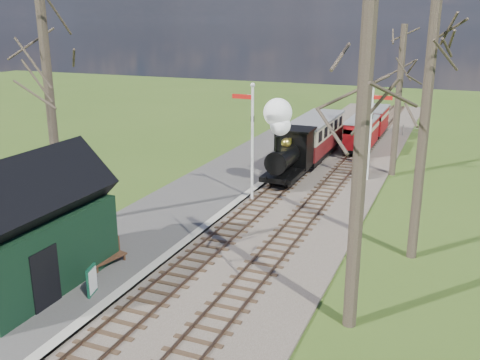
# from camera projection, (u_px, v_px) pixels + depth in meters

# --- Properties ---
(distant_hills) EXTENTS (114.40, 48.00, 22.02)m
(distant_hills) POSITION_uv_depth(u_px,v_px,m) (390.00, 209.00, 74.99)
(distant_hills) COLOR #385B23
(distant_hills) RESTS_ON ground
(ballast_bed) EXTENTS (8.00, 60.00, 0.10)m
(ballast_bed) POSITION_uv_depth(u_px,v_px,m) (318.00, 175.00, 32.88)
(ballast_bed) COLOR brown
(ballast_bed) RESTS_ON ground
(track_near) EXTENTS (1.60, 60.00, 0.15)m
(track_near) POSITION_uv_depth(u_px,v_px,m) (297.00, 172.00, 33.34)
(track_near) COLOR brown
(track_near) RESTS_ON ground
(track_far) EXTENTS (1.60, 60.00, 0.15)m
(track_far) POSITION_uv_depth(u_px,v_px,m) (339.00, 177.00, 32.39)
(track_far) COLOR brown
(track_far) RESTS_ON ground
(platform) EXTENTS (5.00, 44.00, 0.20)m
(platform) POSITION_uv_depth(u_px,v_px,m) (187.00, 204.00, 27.56)
(platform) COLOR #474442
(platform) RESTS_ON ground
(coping_strip) EXTENTS (0.40, 44.00, 0.21)m
(coping_strip) POSITION_uv_depth(u_px,v_px,m) (228.00, 210.00, 26.71)
(coping_strip) COLOR #B2AD9E
(coping_strip) RESTS_ON ground
(station_shed) EXTENTS (3.25, 6.30, 4.78)m
(station_shed) POSITION_uv_depth(u_px,v_px,m) (28.00, 230.00, 18.38)
(station_shed) COLOR black
(station_shed) RESTS_ON platform
(semaphore_near) EXTENTS (1.22, 0.24, 6.22)m
(semaphore_near) POSITION_uv_depth(u_px,v_px,m) (251.00, 134.00, 27.31)
(semaphore_near) COLOR silver
(semaphore_near) RESTS_ON ground
(semaphore_far) EXTENTS (1.22, 0.24, 5.72)m
(semaphore_far) POSITION_uv_depth(u_px,v_px,m) (372.00, 126.00, 30.80)
(semaphore_far) COLOR silver
(semaphore_far) RESTS_ON ground
(bare_trees) EXTENTS (15.51, 22.39, 12.00)m
(bare_trees) POSITION_uv_depth(u_px,v_px,m) (246.00, 127.00, 20.86)
(bare_trees) COLOR #382D23
(bare_trees) RESTS_ON ground
(fence_line) EXTENTS (12.60, 0.08, 1.00)m
(fence_line) POSITION_uv_depth(u_px,v_px,m) (348.00, 126.00, 45.48)
(fence_line) COLOR slate
(fence_line) RESTS_ON ground
(locomotive) EXTENTS (2.00, 4.66, 5.00)m
(locomotive) POSITION_uv_depth(u_px,v_px,m) (287.00, 145.00, 30.78)
(locomotive) COLOR black
(locomotive) RESTS_ON ground
(coach) EXTENTS (2.33, 8.00, 2.45)m
(coach) POSITION_uv_depth(u_px,v_px,m) (314.00, 136.00, 36.32)
(coach) COLOR black
(coach) RESTS_ON ground
(red_carriage_a) EXTENTS (1.86, 4.60, 1.95)m
(red_carriage_a) POSITION_uv_depth(u_px,v_px,m) (361.00, 134.00, 38.30)
(red_carriage_a) COLOR black
(red_carriage_a) RESTS_ON ground
(red_carriage_b) EXTENTS (1.86, 4.60, 1.95)m
(red_carriage_b) POSITION_uv_depth(u_px,v_px,m) (374.00, 121.00, 43.16)
(red_carriage_b) COLOR black
(red_carriage_b) RESTS_ON ground
(sign_board) EXTENTS (0.26, 0.69, 1.02)m
(sign_board) POSITION_uv_depth(u_px,v_px,m) (92.00, 280.00, 18.16)
(sign_board) COLOR #104C33
(sign_board) RESTS_ON platform
(bench) EXTENTS (0.80, 1.64, 0.90)m
(bench) POSITION_uv_depth(u_px,v_px,m) (106.00, 254.00, 20.39)
(bench) COLOR #422717
(bench) RESTS_ON platform
(person) EXTENTS (0.40, 0.51, 1.22)m
(person) POSITION_uv_depth(u_px,v_px,m) (38.00, 289.00, 17.34)
(person) COLOR #1A1F2F
(person) RESTS_ON platform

